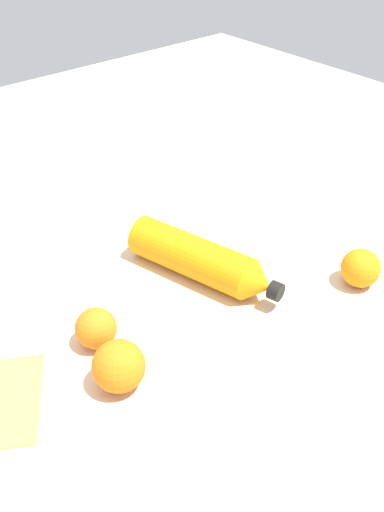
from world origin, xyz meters
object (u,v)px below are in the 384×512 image
water_bottle (202,260)px  orange_2 (361,268)px  orange_1 (96,328)px  orange_0 (119,366)px

water_bottle → orange_2: bearing=31.7°
orange_1 → orange_2: bearing=158.3°
water_bottle → orange_2: size_ratio=4.37×
orange_1 → orange_2: size_ratio=0.94×
water_bottle → orange_0: 0.29m
water_bottle → orange_1: size_ratio=4.65×
orange_2 → water_bottle: bearing=-44.4°
orange_1 → water_bottle: bearing=-174.9°
orange_0 → orange_2: bearing=170.1°
water_bottle → orange_1: 0.25m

